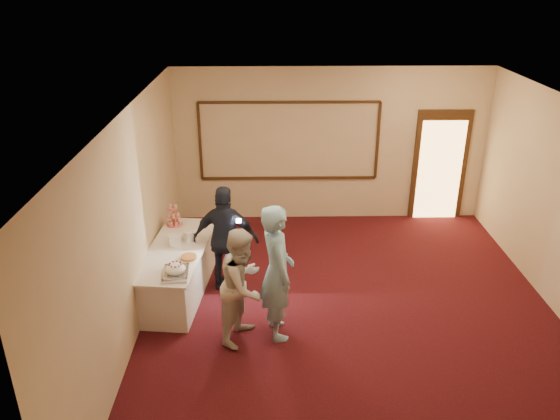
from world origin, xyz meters
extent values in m
plane|color=#330B11|center=(0.00, 0.00, 0.00)|extent=(7.00, 7.00, 0.00)
cube|color=beige|center=(0.00, 3.50, 1.50)|extent=(6.00, 0.04, 3.00)
cube|color=beige|center=(-3.00, 0.00, 1.50)|extent=(0.04, 7.00, 3.00)
cube|color=white|center=(0.00, 0.00, 3.00)|extent=(6.00, 7.00, 0.04)
cube|color=#361D10|center=(-0.80, 3.47, 0.85)|extent=(3.40, 0.04, 0.05)
cube|color=#361D10|center=(-0.80, 3.47, 2.35)|extent=(3.40, 0.04, 0.05)
cube|color=#361D10|center=(-2.50, 3.47, 1.60)|extent=(0.05, 0.04, 1.50)
cube|color=#361D10|center=(0.90, 3.47, 1.60)|extent=(0.05, 0.04, 1.50)
cube|color=#361D10|center=(2.15, 3.46, 1.10)|extent=(1.05, 0.06, 2.20)
cube|color=#FFBF66|center=(2.15, 3.43, 1.00)|extent=(0.85, 0.02, 2.00)
cube|color=white|center=(-2.58, 0.71, 0.37)|extent=(0.96, 2.12, 0.74)
cube|color=white|center=(-2.58, 0.71, 0.76)|extent=(1.06, 2.24, 0.03)
cube|color=silver|center=(-2.47, -0.08, 0.79)|extent=(0.36, 0.45, 0.04)
ellipsoid|color=white|center=(-2.47, -0.08, 0.87)|extent=(0.28, 0.28, 0.13)
cube|color=silver|center=(-2.37, 0.05, 0.81)|extent=(0.17, 0.27, 0.01)
cylinder|color=#ED4D66|center=(-2.74, 1.54, 0.95)|extent=(0.02, 0.02, 0.36)
cylinder|color=#ED4D66|center=(-2.74, 1.54, 0.78)|extent=(0.27, 0.27, 0.01)
cylinder|color=#ED4D66|center=(-2.74, 1.54, 0.92)|extent=(0.21, 0.21, 0.01)
cylinder|color=#ED4D66|center=(-2.74, 1.54, 1.06)|extent=(0.14, 0.14, 0.01)
cylinder|color=white|center=(-2.61, 0.81, 0.85)|extent=(0.19, 0.19, 0.16)
cylinder|color=white|center=(-2.61, 0.81, 0.93)|extent=(0.20, 0.20, 0.01)
cylinder|color=white|center=(-2.41, 0.98, 0.85)|extent=(0.19, 0.19, 0.15)
cylinder|color=white|center=(-2.41, 0.98, 0.93)|extent=(0.20, 0.20, 0.01)
cylinder|color=white|center=(-2.35, 0.37, 0.78)|extent=(0.27, 0.27, 0.01)
cylinder|color=brown|center=(-2.35, 0.37, 0.80)|extent=(0.23, 0.23, 0.04)
imported|color=#90CAEA|center=(-1.08, -0.34, 0.96)|extent=(0.60, 0.78, 1.92)
imported|color=beige|center=(-1.53, -0.41, 0.81)|extent=(0.88, 0.97, 1.62)
imported|color=black|center=(-1.84, 0.83, 0.85)|extent=(1.04, 0.53, 1.71)
cube|color=white|center=(-1.63, 0.65, 1.25)|extent=(0.08, 0.06, 0.05)
camera|label=1|loc=(-1.15, -6.57, 4.63)|focal=35.00mm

